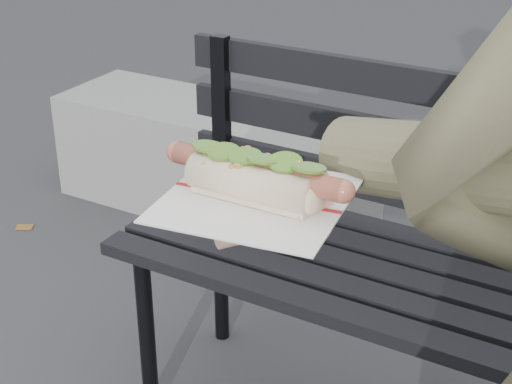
% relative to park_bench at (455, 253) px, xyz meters
% --- Properties ---
extents(park_bench, '(1.50, 0.44, 0.88)m').
position_rel_park_bench_xyz_m(park_bench, '(0.00, 0.00, 0.00)').
color(park_bench, black).
rests_on(park_bench, ground).
extents(concrete_block, '(1.20, 0.40, 0.40)m').
position_rel_park_bench_xyz_m(concrete_block, '(-1.11, 0.78, -0.32)').
color(concrete_block, slate).
rests_on(concrete_block, ground).
extents(held_hotdog, '(0.64, 0.31, 0.20)m').
position_rel_park_bench_xyz_m(held_hotdog, '(0.17, -0.75, 0.52)').
color(held_hotdog, brown).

